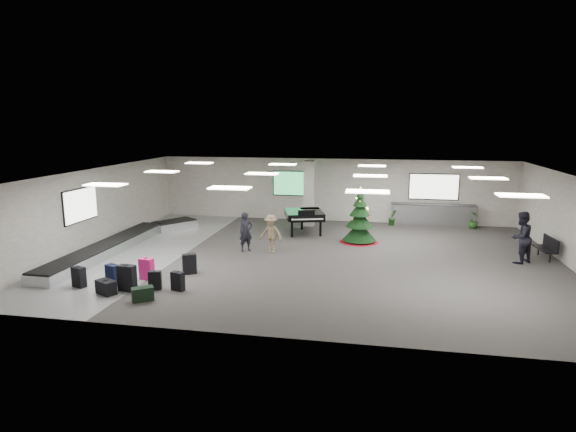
% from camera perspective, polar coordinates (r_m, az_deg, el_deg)
% --- Properties ---
extents(ground, '(18.00, 18.00, 0.00)m').
position_cam_1_polar(ground, '(18.31, 3.11, -4.91)').
color(ground, '#373432').
rests_on(ground, ground).
extents(room_envelope, '(18.02, 14.02, 3.21)m').
position_cam_1_polar(room_envelope, '(18.51, 2.29, 2.67)').
color(room_envelope, '#9E9991').
rests_on(room_envelope, ground).
extents(baggage_carousel, '(2.28, 9.71, 0.43)m').
position_cam_1_polar(baggage_carousel, '(20.67, -19.04, -3.04)').
color(baggage_carousel, silver).
rests_on(baggage_carousel, ground).
extents(service_counter, '(4.05, 0.65, 1.08)m').
position_cam_1_polar(service_counter, '(24.67, 16.79, 0.13)').
color(service_counter, silver).
rests_on(service_counter, ground).
extents(suitcase_0, '(0.53, 0.32, 0.82)m').
position_cam_1_polar(suitcase_0, '(15.47, -18.53, -6.98)').
color(suitcase_0, black).
rests_on(suitcase_0, ground).
extents(suitcase_1, '(0.41, 0.28, 0.60)m').
position_cam_1_polar(suitcase_1, '(15.36, -15.49, -7.35)').
color(suitcase_1, black).
rests_on(suitcase_1, ground).
extents(pink_suitcase, '(0.48, 0.32, 0.72)m').
position_cam_1_polar(pink_suitcase, '(16.36, -16.42, -6.04)').
color(pink_suitcase, '#DB1C6D').
rests_on(pink_suitcase, ground).
extents(suitcase_3, '(0.52, 0.45, 0.71)m').
position_cam_1_polar(suitcase_3, '(16.62, -11.61, -5.57)').
color(suitcase_3, black).
rests_on(suitcase_3, ground).
extents(navy_suitcase, '(0.50, 0.41, 0.68)m').
position_cam_1_polar(navy_suitcase, '(16.13, -20.06, -6.59)').
color(navy_suitcase, black).
rests_on(navy_suitcase, ground).
extents(suitcase_5, '(0.48, 0.36, 0.66)m').
position_cam_1_polar(suitcase_5, '(16.35, -23.54, -6.65)').
color(suitcase_5, black).
rests_on(suitcase_5, ground).
extents(green_duffel, '(0.66, 0.59, 0.42)m').
position_cam_1_polar(green_duffel, '(14.56, -16.85, -8.84)').
color(green_duffel, black).
rests_on(green_duffel, ground).
extents(suitcase_7, '(0.45, 0.32, 0.60)m').
position_cam_1_polar(suitcase_7, '(15.11, -12.93, -7.53)').
color(suitcase_7, black).
rests_on(suitcase_7, ground).
extents(black_duffel, '(0.73, 0.61, 0.44)m').
position_cam_1_polar(black_duffel, '(15.45, -20.76, -7.90)').
color(black_duffel, black).
rests_on(black_duffel, ground).
extents(christmas_tree, '(1.69, 1.69, 2.41)m').
position_cam_1_polar(christmas_tree, '(20.61, 8.48, -0.83)').
color(christmas_tree, '#660909').
rests_on(christmas_tree, ground).
extents(grand_piano, '(2.14, 2.48, 1.21)m').
position_cam_1_polar(grand_piano, '(21.98, 1.94, 0.13)').
color(grand_piano, black).
rests_on(grand_piano, ground).
extents(bench, '(0.54, 1.35, 0.84)m').
position_cam_1_polar(bench, '(20.42, 28.38, -3.20)').
color(bench, black).
rests_on(bench, ground).
extents(traveler_a, '(0.67, 0.66, 1.56)m').
position_cam_1_polar(traveler_a, '(19.04, -5.02, -1.88)').
color(traveler_a, black).
rests_on(traveler_a, ground).
extents(traveler_b, '(1.07, 0.76, 1.50)m').
position_cam_1_polar(traveler_b, '(18.79, -2.03, -2.11)').
color(traveler_b, '#7F6C4E').
rests_on(traveler_b, ground).
extents(traveler_bench, '(1.17, 1.14, 1.90)m').
position_cam_1_polar(traveler_bench, '(19.27, 25.88, -2.31)').
color(traveler_bench, black).
rests_on(traveler_bench, ground).
extents(potted_plant_left, '(0.53, 0.49, 0.78)m').
position_cam_1_polar(potted_plant_left, '(24.27, 12.29, -0.20)').
color(potted_plant_left, '#163E14').
rests_on(potted_plant_left, ground).
extents(potted_plant_right, '(0.64, 0.64, 0.81)m').
position_cam_1_polar(potted_plant_right, '(24.69, 21.10, -0.48)').
color(potted_plant_right, '#163E14').
rests_on(potted_plant_right, ground).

